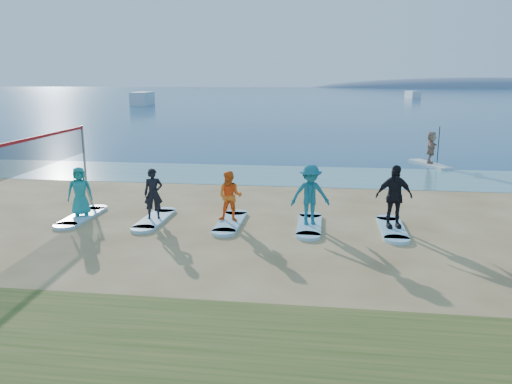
# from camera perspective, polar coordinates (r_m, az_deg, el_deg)

# --- Properties ---
(ground) EXTENTS (600.00, 600.00, 0.00)m
(ground) POSITION_cam_1_polar(r_m,az_deg,el_deg) (12.77, 2.14, -6.88)
(ground) COLOR tan
(ground) RESTS_ON ground
(shallow_water) EXTENTS (600.00, 600.00, 0.00)m
(shallow_water) POSITION_cam_1_polar(r_m,az_deg,el_deg) (22.91, 4.77, 1.90)
(shallow_water) COLOR teal
(shallow_water) RESTS_ON ground
(ocean) EXTENTS (600.00, 600.00, 0.00)m
(ocean) POSITION_cam_1_polar(r_m,az_deg,el_deg) (172.03, 7.58, 11.13)
(ocean) COLOR navy
(ocean) RESTS_ON ground
(island_ridge) EXTENTS (220.00, 56.00, 18.00)m
(island_ridge) POSITION_cam_1_polar(r_m,az_deg,el_deg) (325.81, 25.03, 10.75)
(island_ridge) COLOR slate
(island_ridge) RESTS_ON ground
(volleyball_net) EXTENTS (0.69, 9.07, 2.50)m
(volleyball_net) POSITION_cam_1_polar(r_m,az_deg,el_deg) (17.40, -24.91, 3.67)
(volleyball_net) COLOR gray
(volleyball_net) RESTS_ON ground
(paddleboard) EXTENTS (1.77, 3.05, 0.12)m
(paddleboard) POSITION_cam_1_polar(r_m,az_deg,el_deg) (27.11, 19.24, 3.02)
(paddleboard) COLOR silver
(paddleboard) RESTS_ON ground
(paddleboarder) EXTENTS (0.84, 1.56, 1.61)m
(paddleboarder) POSITION_cam_1_polar(r_m,az_deg,el_deg) (26.99, 19.37, 4.83)
(paddleboarder) COLOR tan
(paddleboarder) RESTS_ON paddleboard
(boat_offshore_a) EXTENTS (3.64, 8.41, 2.25)m
(boat_offshore_a) POSITION_cam_1_polar(r_m,az_deg,el_deg) (90.94, -12.81, 9.66)
(boat_offshore_a) COLOR silver
(boat_offshore_a) RESTS_ON ground
(boat_offshore_b) EXTENTS (2.98, 6.32, 1.76)m
(boat_offshore_b) POSITION_cam_1_polar(r_m,az_deg,el_deg) (128.38, 17.44, 10.19)
(boat_offshore_b) COLOR silver
(boat_offshore_b) RESTS_ON ground
(surfboard_0) EXTENTS (0.70, 2.20, 0.09)m
(surfboard_0) POSITION_cam_1_polar(r_m,az_deg,el_deg) (16.76, -19.29, -2.67)
(surfboard_0) COLOR #9DDAF3
(surfboard_0) RESTS_ON ground
(student_0) EXTENTS (0.89, 0.75, 1.55)m
(student_0) POSITION_cam_1_polar(r_m,az_deg,el_deg) (16.57, -19.49, 0.06)
(student_0) COLOR teal
(student_0) RESTS_ON surfboard_0
(surfboard_1) EXTENTS (0.70, 2.20, 0.09)m
(surfboard_1) POSITION_cam_1_polar(r_m,az_deg,el_deg) (15.83, -11.52, -3.08)
(surfboard_1) COLOR #9DDAF3
(surfboard_1) RESTS_ON ground
(student_1) EXTENTS (0.66, 0.55, 1.56)m
(student_1) POSITION_cam_1_polar(r_m,az_deg,el_deg) (15.63, -11.65, -0.18)
(student_1) COLOR black
(student_1) RESTS_ON surfboard_1
(surfboard_2) EXTENTS (0.70, 2.20, 0.09)m
(surfboard_2) POSITION_cam_1_polar(r_m,az_deg,el_deg) (15.21, -2.95, -3.48)
(surfboard_2) COLOR #9DDAF3
(surfboard_2) RESTS_ON ground
(student_2) EXTENTS (0.76, 0.60, 1.54)m
(student_2) POSITION_cam_1_polar(r_m,az_deg,el_deg) (15.01, -2.98, -0.50)
(student_2) COLOR orange
(student_2) RESTS_ON surfboard_2
(surfboard_3) EXTENTS (0.70, 2.20, 0.09)m
(surfboard_3) POSITION_cam_1_polar(r_m,az_deg,el_deg) (14.97, 6.13, -3.81)
(surfboard_3) COLOR #9DDAF3
(surfboard_3) RESTS_ON ground
(student_3) EXTENTS (1.27, 0.89, 1.78)m
(student_3) POSITION_cam_1_polar(r_m,az_deg,el_deg) (14.73, 6.21, -0.31)
(student_3) COLOR #1A6B7E
(student_3) RESTS_ON surfboard_3
(surfboard_4) EXTENTS (0.70, 2.20, 0.09)m
(surfboard_4) POSITION_cam_1_polar(r_m,az_deg,el_deg) (15.10, 15.28, -4.05)
(surfboard_4) COLOR #9DDAF3
(surfboard_4) RESTS_ON ground
(student_4) EXTENTS (1.14, 0.66, 1.83)m
(student_4) POSITION_cam_1_polar(r_m,az_deg,el_deg) (14.86, 15.49, -0.49)
(student_4) COLOR black
(student_4) RESTS_ON surfboard_4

